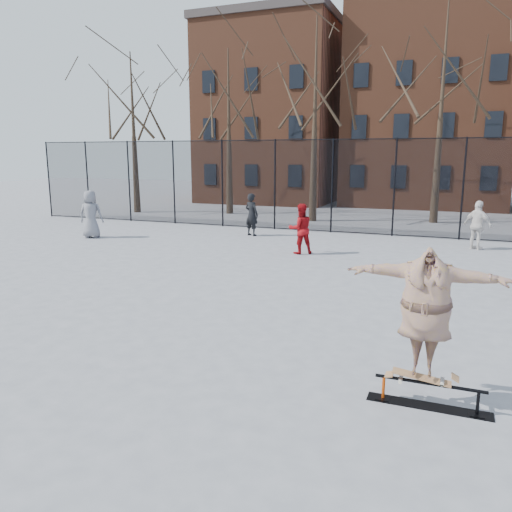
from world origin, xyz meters
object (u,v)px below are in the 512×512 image
at_px(skater, 426,312).
at_px(skate_rail, 429,397).
at_px(bystander_black, 252,215).
at_px(bystander_white, 478,225).
at_px(bystander_grey, 91,214).
at_px(skateboard, 421,377).
at_px(bystander_red, 301,229).

bearing_deg(skater, skate_rail, -1.44).
distance_m(bystander_black, bystander_white, 8.64).
height_order(bystander_grey, bystander_black, bystander_grey).
height_order(skateboard, bystander_black, bystander_black).
distance_m(skateboard, bystander_red, 10.60).
height_order(skate_rail, bystander_black, bystander_black).
height_order(skate_rail, skateboard, skateboard).
distance_m(skateboard, bystander_white, 12.67).
relative_size(skater, bystander_red, 1.24).
relative_size(skate_rail, bystander_white, 0.93).
relative_size(skate_rail, bystander_grey, 0.84).
bearing_deg(skateboard, bystander_grey, 144.37).
distance_m(bystander_red, bystander_white, 6.40).
bearing_deg(skater, bystander_grey, 142.93).
distance_m(skater, bystander_red, 10.60).
bearing_deg(bystander_white, skateboard, 116.83).
xyz_separation_m(skate_rail, bystander_red, (-4.67, 9.56, 0.72)).
xyz_separation_m(skater, bystander_white, (1.07, 12.61, -0.44)).
xyz_separation_m(bystander_grey, bystander_red, (8.87, -0.07, -0.11)).
height_order(skate_rail, bystander_red, bystander_red).
relative_size(bystander_black, bystander_red, 1.03).
distance_m(skater, bystander_grey, 16.52).
height_order(bystander_red, bystander_white, bystander_white).
height_order(bystander_black, bystander_white, bystander_black).
bearing_deg(bystander_grey, bystander_white, 172.68).
bearing_deg(bystander_white, bystander_red, 60.18).
relative_size(skateboard, bystander_grey, 0.43).
relative_size(skater, bystander_black, 1.20).
bearing_deg(bystander_grey, skater, 125.39).
bearing_deg(bystander_black, skateboard, 140.38).
xyz_separation_m(skateboard, skater, (0.00, 0.00, 0.91)).
relative_size(skateboard, skater, 0.39).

